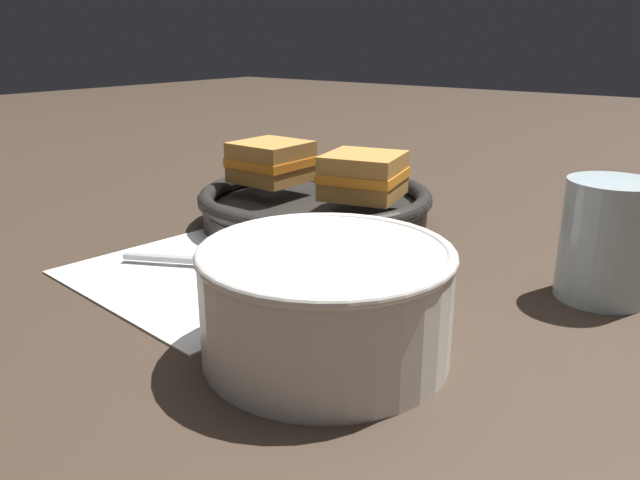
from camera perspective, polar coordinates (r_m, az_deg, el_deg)
The scene contains 8 objects.
ground_plane at distance 0.54m, azimuth -0.26°, elevation -4.30°, with size 4.00×4.00×0.00m, color #382B21.
napkin at distance 0.57m, azimuth -10.54°, elevation -3.12°, with size 0.24×0.21×0.00m.
soup_bowl at distance 0.41m, azimuth 0.52°, elevation -5.04°, with size 0.17×0.17×0.08m.
spoon at distance 0.57m, azimuth -7.52°, elevation -2.12°, with size 0.15×0.09×0.01m.
skillet at distance 0.71m, azimuth -0.53°, elevation 3.17°, with size 0.35×0.26×0.04m.
sandwich_near_left at distance 0.66m, azimuth 4.00°, elevation 5.91°, with size 0.10×0.10×0.05m.
sandwich_near_right at distance 0.74m, azimuth -4.49°, elevation 7.16°, with size 0.08×0.08×0.05m.
drinking_glass at distance 0.55m, azimuth 24.76°, elevation -0.04°, with size 0.07×0.07×0.10m.
Camera 1 is at (0.30, -0.39, 0.21)m, focal length 35.00 mm.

